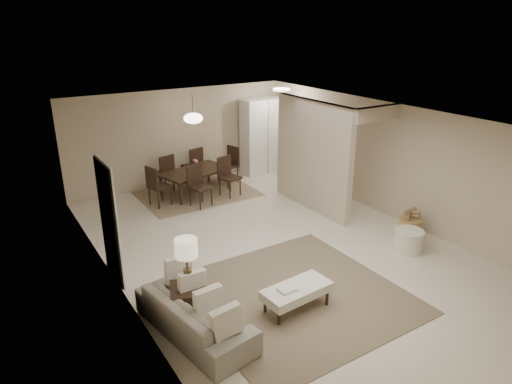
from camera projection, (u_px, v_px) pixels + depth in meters
floor at (278, 247)px, 8.82m from camera, size 9.00×9.00×0.00m
ceiling at (280, 119)px, 7.94m from camera, size 9.00×9.00×0.00m
back_wall at (180, 137)px, 11.94m from camera, size 6.00×0.00×6.00m
left_wall at (116, 223)px, 6.88m from camera, size 0.00×9.00×9.00m
right_wall at (392, 161)px, 9.88m from camera, size 0.00×9.00×9.00m
partition at (312, 156)px, 10.27m from camera, size 0.15×2.50×2.50m
doorway at (109, 222)px, 7.45m from camera, size 0.04×0.90×2.04m
pantry_cabinet at (263, 136)px, 12.91m from camera, size 1.20×0.55×2.10m
flush_light at (282, 89)px, 11.63m from camera, size 0.44×0.44×0.05m
living_rug at (295, 295)px, 7.28m from camera, size 3.20×3.20×0.01m
sofa at (195, 315)px, 6.31m from camera, size 2.09×1.09×0.58m
ottoman_bench at (297, 291)px, 6.84m from camera, size 1.11×0.57×0.39m
side_table at (190, 305)px, 6.56m from camera, size 0.67×0.67×0.57m
table_lamp at (186, 252)px, 6.26m from camera, size 0.32×0.32×0.76m
round_pouf at (408, 241)px, 8.61m from camera, size 0.55×0.55×0.42m
wicker_basket at (410, 228)px, 9.21m from camera, size 0.60×0.60×0.38m
dining_rug at (197, 193)px, 11.57m from camera, size 2.80×2.10×0.01m
dining_table at (196, 182)px, 11.46m from camera, size 1.90×1.35×0.60m
dining_chairs at (196, 175)px, 11.40m from camera, size 2.67×2.19×0.98m
vase at (196, 167)px, 11.33m from camera, size 0.22×0.22×0.18m
yellow_mat at (326, 194)px, 11.51m from camera, size 0.96×0.65×0.01m
pendant_light at (193, 118)px, 10.89m from camera, size 0.46×0.46×0.71m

